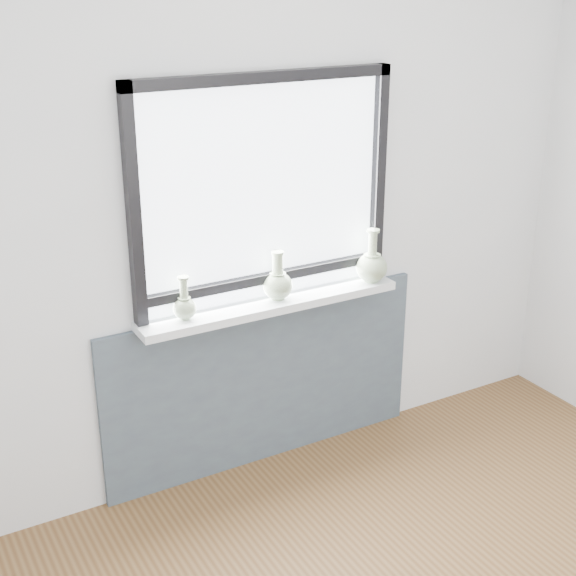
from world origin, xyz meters
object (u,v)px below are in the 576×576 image
vase_b (278,283)px  windowsill (271,305)px  vase_c (372,265)px  vase_a (185,306)px

vase_b → windowsill: bearing=-167.2°
vase_b → vase_c: bearing=-3.2°
vase_b → vase_c: (0.52, -0.03, 0.00)m
vase_b → vase_c: size_ratio=0.87×
vase_a → vase_c: bearing=-1.5°
windowsill → vase_c: 0.57m
vase_a → vase_b: vase_b is taller
windowsill → vase_b: (0.04, 0.01, 0.10)m
vase_c → vase_b: bearing=176.8°
windowsill → vase_a: (-0.44, 0.01, 0.08)m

